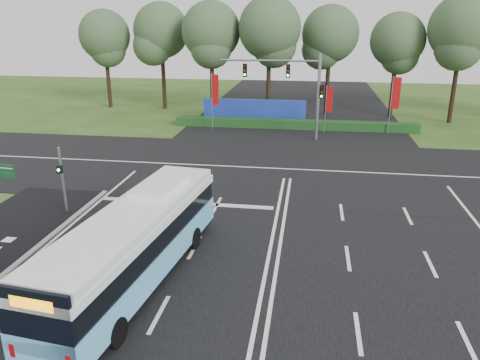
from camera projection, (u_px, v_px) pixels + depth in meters
name	position (u px, v px, depth m)	size (l,w,h in m)	color
ground	(269.00, 253.00, 20.07)	(120.00, 120.00, 0.00)	#2B4C19
road_main	(269.00, 253.00, 20.06)	(20.00, 120.00, 0.04)	black
road_cross	(286.00, 169.00, 31.28)	(120.00, 14.00, 0.05)	black
kerb_strip	(11.00, 269.00, 18.68)	(0.25, 18.00, 0.12)	gray
city_bus	(136.00, 244.00, 17.35)	(3.61, 11.37, 3.21)	#63B3E5
pedestrian_signal	(62.00, 178.00, 23.72)	(0.32, 0.42, 3.49)	gray
banner_flag_left	(214.00, 94.00, 41.41)	(0.70, 0.33, 5.08)	gray
banner_flag_mid	(328.00, 102.00, 40.52)	(0.58, 0.27, 4.15)	gray
banner_flag_right	(395.00, 97.00, 39.89)	(0.71, 0.30, 5.03)	gray
traffic_light_gantry	(296.00, 83.00, 37.68)	(8.41, 0.28, 7.00)	gray
hedge	(294.00, 124.00, 42.84)	(22.00, 1.20, 0.80)	#143816
blue_hoarding	(254.00, 111.00, 45.52)	(10.00, 0.30, 2.20)	#1C369B
eucalyptus_row	(343.00, 31.00, 45.69)	(54.59, 9.20, 12.71)	black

